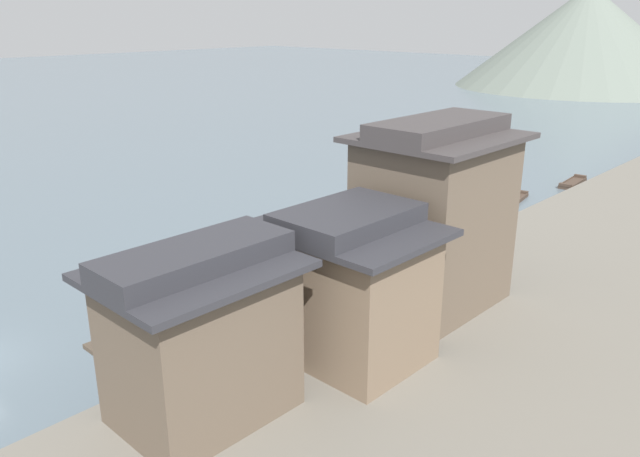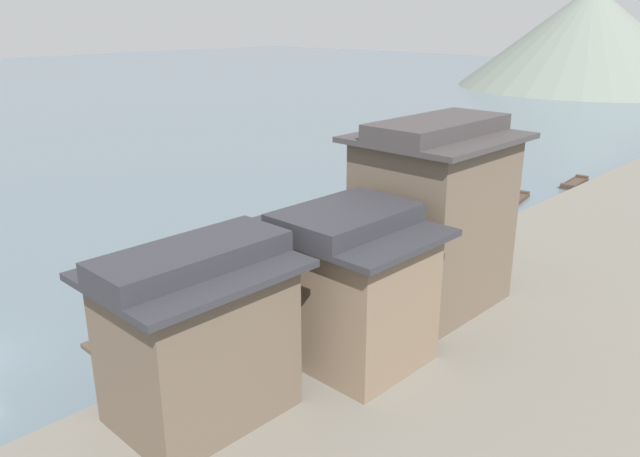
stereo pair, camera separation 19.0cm
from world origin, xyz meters
TOP-DOWN VIEW (x-y plane):
  - riverbank_right at (16.63, 30.00)m, footprint 18.00×110.00m
  - boat_moored_nearest at (5.39, 37.32)m, footprint 1.86×5.84m
  - boat_moored_second at (6.35, 46.18)m, footprint 1.43×4.28m
  - boat_moored_third at (-6.59, 51.75)m, footprint 4.58×1.29m
  - boat_moored_far at (-3.16, 42.73)m, footprint 4.35×2.22m
  - house_waterfront_nearest at (10.73, 4.50)m, footprint 5.34×6.43m
  - house_waterfront_second at (11.59, 10.92)m, footprint 7.07×5.42m
  - house_waterfront_tall at (11.22, 17.40)m, footprint 6.33×7.20m
  - mooring_post_dock_near at (7.98, 3.06)m, footprint 0.20×0.20m
  - mooring_post_dock_mid at (7.98, 13.08)m, footprint 0.20×0.20m
  - mooring_post_dock_far at (7.98, 20.58)m, footprint 0.20×0.20m
  - hill_far_centre at (-24.43, 122.79)m, footprint 48.67×48.67m

SIDE VIEW (x-z plane):
  - boat_moored_second at x=6.35m, z-range -0.08..0.39m
  - boat_moored_third at x=-6.59m, z-range -0.09..0.44m
  - boat_moored_nearest at x=5.39m, z-range -0.12..0.51m
  - boat_moored_far at x=-3.16m, z-range -0.10..0.51m
  - riverbank_right at x=16.63m, z-range 0.00..0.66m
  - mooring_post_dock_mid at x=7.98m, z-range 0.66..1.37m
  - mooring_post_dock_far at x=7.98m, z-range 0.66..1.47m
  - mooring_post_dock_near at x=7.98m, z-range 0.66..1.65m
  - house_waterfront_nearest at x=10.73m, z-range 0.60..6.74m
  - house_waterfront_second at x=11.59m, z-range 0.61..6.75m
  - house_waterfront_tall at x=11.22m, z-range 0.59..9.33m
  - hill_far_centre at x=-24.43m, z-range 0.00..19.26m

